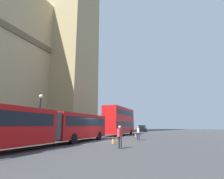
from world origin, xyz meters
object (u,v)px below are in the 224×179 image
object	(u,v)px
articulated_bus	(48,125)
pedestrian_near_cones	(120,136)
traffic_cone_east	(135,135)
pedestrian_by_kerb	(138,132)
double_decker_bus	(120,120)
traffic_cone_middle	(118,139)
sedan_lead	(142,128)
street_lamp	(40,113)
traffic_cone_west	(113,141)

from	to	relation	value
articulated_bus	pedestrian_near_cones	bearing A→B (deg)	-82.99
articulated_bus	traffic_cone_east	distance (m)	15.31
traffic_cone_east	pedestrian_by_kerb	distance (m)	6.04
double_decker_bus	traffic_cone_middle	size ratio (longest dim) A/B	18.85
pedestrian_near_cones	pedestrian_by_kerb	world-z (taller)	same
traffic_cone_middle	pedestrian_near_cones	size ratio (longest dim) A/B	0.34
sedan_lead	street_lamp	distance (m)	35.99
traffic_cone_west	pedestrian_near_cones	world-z (taller)	pedestrian_near_cones
traffic_cone_west	traffic_cone_middle	distance (m)	3.14
double_decker_bus	street_lamp	size ratio (longest dim) A/B	2.07
sedan_lead	street_lamp	xyz separation A→B (m)	(-35.66, 4.37, 2.14)
pedestrian_by_kerb	pedestrian_near_cones	bearing A→B (deg)	-176.69
traffic_cone_west	traffic_cone_east	bearing A→B (deg)	2.78
double_decker_bus	pedestrian_near_cones	xyz separation A→B (m)	(-18.26, -6.16, -1.80)
traffic_cone_east	street_lamp	distance (m)	14.09
street_lamp	traffic_cone_middle	bearing A→B (deg)	-69.99
sedan_lead	street_lamp	world-z (taller)	street_lamp
traffic_cone_west	pedestrian_by_kerb	xyz separation A→B (m)	(5.21, -1.22, 0.63)
traffic_cone_middle	pedestrian_by_kerb	size ratio (longest dim) A/B	0.34
double_decker_bus	pedestrian_near_cones	world-z (taller)	double_decker_bus
street_lamp	pedestrian_near_cones	xyz separation A→B (m)	(-3.02, -10.66, -2.14)
pedestrian_near_cones	sedan_lead	bearing A→B (deg)	9.24
articulated_bus	traffic_cone_east	world-z (taller)	articulated_bus
double_decker_bus	street_lamp	xyz separation A→B (m)	(-15.23, 4.50, 0.35)
traffic_cone_east	traffic_cone_middle	bearing A→B (deg)	-179.89
sedan_lead	traffic_cone_west	bearing A→B (deg)	-172.65
pedestrian_by_kerb	articulated_bus	bearing A→B (deg)	147.66
pedestrian_near_cones	pedestrian_by_kerb	bearing A→B (deg)	3.31
articulated_bus	traffic_cone_west	distance (m)	6.02
double_decker_bus	traffic_cone_west	xyz separation A→B (m)	(-15.25, -4.46, -2.43)
traffic_cone_east	pedestrian_by_kerb	world-z (taller)	pedestrian_by_kerb
articulated_bus	street_lamp	xyz separation A→B (m)	(3.78, 4.51, 1.31)
pedestrian_by_kerb	double_decker_bus	bearing A→B (deg)	29.52
traffic_cone_west	pedestrian_by_kerb	world-z (taller)	pedestrian_by_kerb
pedestrian_by_kerb	traffic_cone_west	bearing A→B (deg)	166.82
sedan_lead	traffic_cone_west	distance (m)	35.98
street_lamp	pedestrian_by_kerb	world-z (taller)	street_lamp
street_lamp	traffic_cone_east	bearing A→B (deg)	-37.64
articulated_bus	traffic_cone_west	xyz separation A→B (m)	(3.76, -4.46, -1.46)
articulated_bus	double_decker_bus	bearing A→B (deg)	0.01
pedestrian_by_kerb	traffic_cone_east	bearing A→B (deg)	16.95
articulated_bus	sedan_lead	bearing A→B (deg)	0.20
street_lamp	pedestrian_near_cones	bearing A→B (deg)	-105.84
sedan_lead	pedestrian_near_cones	size ratio (longest dim) A/B	2.60
sedan_lead	traffic_cone_west	size ratio (longest dim) A/B	7.59
street_lamp	pedestrian_near_cones	distance (m)	11.29
traffic_cone_middle	traffic_cone_east	bearing A→B (deg)	0.11
traffic_cone_west	street_lamp	bearing A→B (deg)	89.90
traffic_cone_west	street_lamp	xyz separation A→B (m)	(0.02, 8.97, 2.77)
double_decker_bus	sedan_lead	distance (m)	20.51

